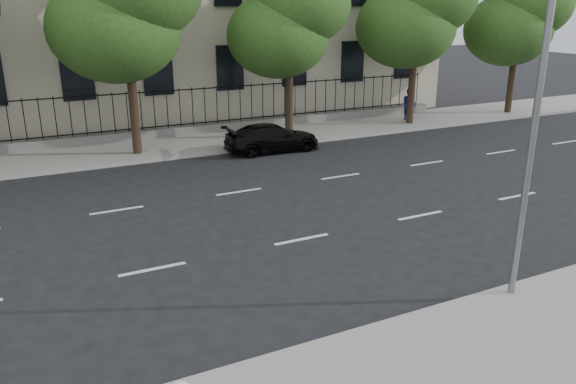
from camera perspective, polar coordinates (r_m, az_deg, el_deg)
name	(u,v)px	position (r m, az deg, el deg)	size (l,w,h in m)	color
ground	(353,278)	(13.10, 6.57, -8.68)	(120.00, 120.00, 0.00)	black
near_sidewalk	(482,372)	(10.45, 19.11, -16.90)	(60.00, 4.00, 0.15)	gray
far_sidewalk	(180,145)	(25.26, -10.95, 4.66)	(60.00, 4.00, 0.15)	gray
lane_markings	(267,213)	(16.92, -2.18, -2.13)	(49.60, 4.62, 0.01)	silver
iron_fence	(168,126)	(26.74, -12.05, 6.61)	(30.00, 0.50, 2.20)	slate
street_light	(522,49)	(12.02, 22.67, 13.27)	(0.25, 3.32, 8.05)	slate
tree_d	(288,8)	(25.78, 0.02, 18.20)	(5.34, 4.94, 8.84)	#382619
tree_e	(416,0)	(29.59, 12.90, 18.49)	(5.71, 5.31, 9.46)	#382619
tree_f	(519,7)	(34.41, 22.38, 17.02)	(5.52, 5.12, 9.01)	#382619
black_sedan	(272,138)	(23.98, -1.61, 5.54)	(1.67, 4.11, 1.19)	black
pedestrian_far	(409,104)	(30.61, 12.20, 8.73)	(0.82, 0.64, 1.70)	navy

